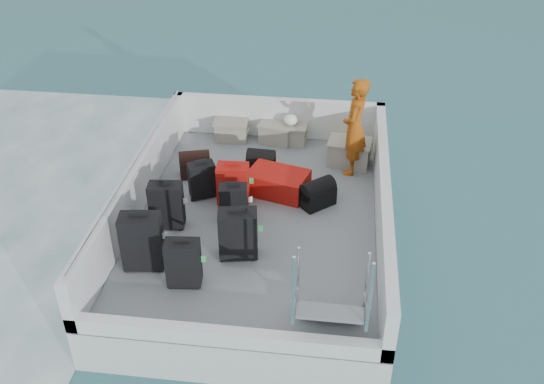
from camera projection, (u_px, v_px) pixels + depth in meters
The scene contains 22 objects.
ground at pixel (258, 249), 8.96m from camera, with size 160.00×160.00×0.00m, color #174C50.
ferry_hull at pixel (258, 233), 8.80m from camera, with size 3.60×5.00×0.60m, color silver.
deck at pixel (258, 215), 8.63m from camera, with size 3.30×4.70×0.02m, color slate.
deck_fittings at pixel (280, 208), 8.11m from camera, with size 3.60×5.00×0.90m.
suitcase_0 at pixel (142, 242), 7.47m from camera, with size 0.50×0.28×0.77m, color black.
suitcase_1 at pixel (167, 206), 8.22m from camera, with size 0.45×0.26×0.67m, color black.
suitcase_2 at pixel (202, 180), 8.87m from camera, with size 0.38×0.23×0.55m, color black.
suitcase_3 at pixel (183, 263), 7.24m from camera, with size 0.41×0.24×0.63m, color black.
suitcase_4 at pixel (234, 204), 8.35m from camera, with size 0.38×0.23×0.57m, color black.
suitcase_5 at pixel (233, 184), 8.72m from camera, with size 0.45×0.27×0.63m, color #B7180E.
suitcase_6 at pixel (238, 234), 7.68m from camera, with size 0.49×0.29×0.68m, color black.
suitcase_8 at pixel (278, 183), 9.02m from camera, with size 0.57×0.87×0.34m, color #B7180E.
duffel_0 at pixel (195, 166), 9.45m from camera, with size 0.47×0.30×0.32m, color black, non-canonical shape.
duffel_1 at pixel (261, 164), 9.49m from camera, with size 0.43×0.30×0.32m, color black, non-canonical shape.
duffel_2 at pixel (317, 196), 8.75m from camera, with size 0.49×0.30×0.32m, color black, non-canonical shape.
crate_0 at pixel (231, 131), 10.44m from camera, with size 0.54×0.37×0.33m, color gray.
crate_1 at pixel (276, 133), 10.36m from camera, with size 0.53×0.36×0.32m, color gray.
crate_2 at pixel (291, 134), 10.33m from camera, with size 0.52×0.36×0.31m, color gray.
crate_3 at pixel (349, 153), 9.72m from camera, with size 0.64×0.44×0.39m, color gray.
yellow_bag at pixel (345, 140), 10.26m from camera, with size 0.28×0.26×0.22m, color yellow.
white_bag at pixel (291, 121), 10.20m from camera, with size 0.24×0.24×0.18m, color white.
passenger at pixel (355, 127), 9.21m from camera, with size 0.57×0.37×1.55m, color orange.
Camera 1 is at (1.06, -6.95, 5.63)m, focal length 40.00 mm.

